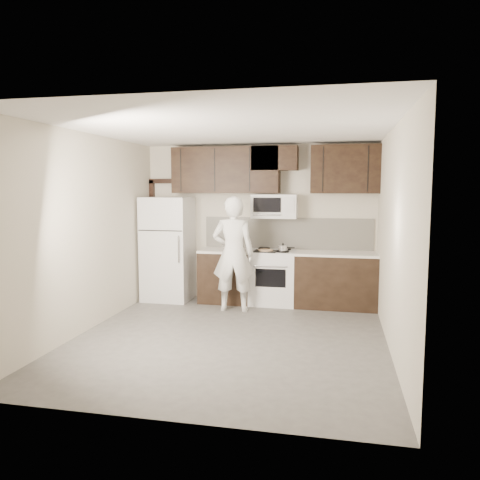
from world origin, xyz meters
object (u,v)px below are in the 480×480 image
(stove, at_px, (273,277))
(microwave, at_px, (275,206))
(refrigerator, at_px, (168,249))
(person, at_px, (233,254))

(stove, xyz_separation_m, microwave, (-0.00, 0.12, 1.19))
(stove, bearing_deg, refrigerator, -178.49)
(stove, height_order, microwave, microwave)
(microwave, relative_size, refrigerator, 0.42)
(refrigerator, xyz_separation_m, person, (1.29, -0.51, 0.02))
(microwave, relative_size, person, 0.41)
(refrigerator, relative_size, person, 0.98)
(microwave, distance_m, person, 1.15)
(microwave, xyz_separation_m, person, (-0.56, -0.68, -0.73))
(person, bearing_deg, stove, -140.85)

